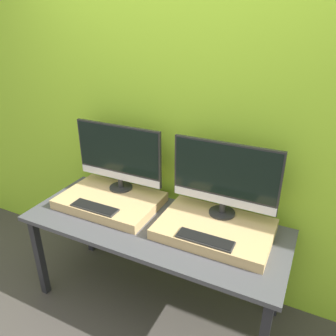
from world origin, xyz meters
The scene contains 8 objects.
wall_back centered at (0.00, 0.76, 1.30)m, with size 8.00×0.04×2.60m.
workbench centered at (0.00, 0.34, 0.63)m, with size 1.74×0.69×0.70m.
wooden_riser_left centered at (-0.39, 0.42, 0.74)m, with size 0.70×0.47×0.07m.
monitor_left centered at (-0.39, 0.56, 1.04)m, with size 0.68×0.17×0.49m.
keyboard_left centered at (-0.39, 0.24, 0.78)m, with size 0.34×0.10×0.01m.
wooden_riser_right centered at (0.39, 0.42, 0.74)m, with size 0.70×0.47×0.07m.
monitor_right centered at (0.39, 0.56, 1.04)m, with size 0.68×0.17×0.49m.
keyboard_right centered at (0.39, 0.24, 0.78)m, with size 0.34×0.10×0.01m.
Camera 1 is at (0.88, -1.23, 1.95)m, focal length 35.00 mm.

